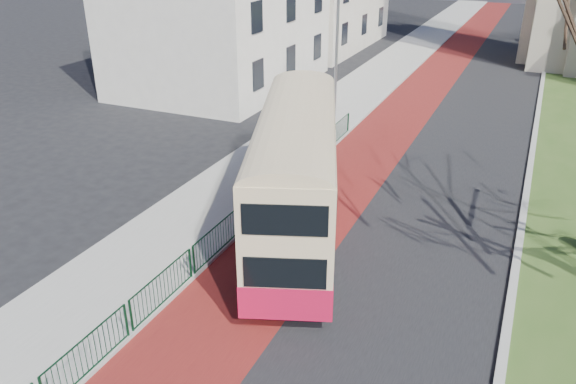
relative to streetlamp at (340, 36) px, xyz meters
The scene contains 9 objects.
ground 19.08m from the streetlamp, 76.42° to the right, with size 160.00×160.00×0.00m, color black.
road_carriageway 7.70m from the streetlamp, 18.88° to the left, with size 9.00×120.00×0.01m, color black.
bus_lane 5.91m from the streetlamp, 32.43° to the left, with size 3.40×120.00×0.01m, color #591414.
pavement_west 5.00m from the streetlamp, 108.07° to the left, with size 4.00×120.00×0.12m, color gray.
kerb_west 5.13m from the streetlamp, 56.03° to the left, with size 0.25×120.00×0.13m, color #999993.
kerb_east 12.07m from the streetlamp, 20.95° to the left, with size 0.25×80.00×0.13m, color #999993.
pedestrian_railing 14.64m from the streetlamp, 84.30° to the right, with size 0.07×24.00×1.12m.
streetlamp is the anchor object (origin of this frame).
bus 13.92m from the streetlamp, 76.36° to the right, with size 6.00×10.86×4.46m.
Camera 1 is at (5.66, -11.19, 9.77)m, focal length 35.00 mm.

